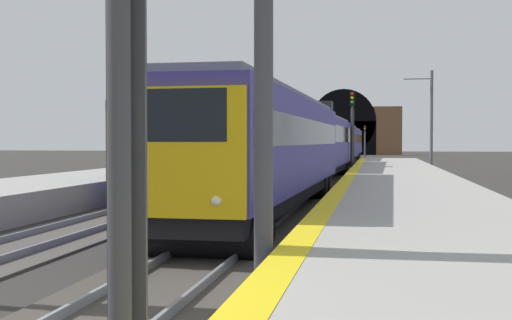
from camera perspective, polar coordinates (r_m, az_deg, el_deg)
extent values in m
cube|color=yellow|center=(6.66, -0.28, -11.70)|extent=(112.00, 0.50, 0.01)
cube|color=navy|center=(22.49, 1.04, 1.42)|extent=(19.22, 3.30, 2.83)
cube|color=black|center=(22.49, 1.04, 2.33)|extent=(18.45, 3.31, 0.81)
cube|color=slate|center=(22.54, 1.04, 5.27)|extent=(18.63, 2.87, 0.20)
cube|color=black|center=(22.55, 1.04, -2.67)|extent=(18.83, 2.96, 0.53)
cylinder|color=black|center=(14.48, -5.01, -6.40)|extent=(1.02, 2.62, 0.96)
cylinder|color=black|center=(16.20, -3.19, -5.55)|extent=(1.02, 2.62, 0.96)
cylinder|color=black|center=(29.05, 3.38, -2.38)|extent=(1.02, 2.62, 0.96)
cylinder|color=black|center=(30.83, 3.85, -2.15)|extent=(1.02, 2.62, 0.96)
cube|color=#E5B20F|center=(13.15, -6.57, 0.64)|extent=(0.19, 2.71, 2.54)
cube|color=black|center=(13.11, -6.64, 3.75)|extent=(0.09, 1.98, 1.02)
sphere|color=#F2EACC|center=(12.92, -3.36, -3.45)|extent=(0.20, 0.20, 0.20)
sphere|color=#F2EACC|center=(13.40, -9.80, -3.29)|extent=(0.20, 0.20, 0.20)
cube|color=navy|center=(42.19, 5.25, 1.50)|extent=(19.22, 3.30, 2.83)
cube|color=black|center=(42.19, 5.25, 2.17)|extent=(18.45, 3.31, 0.98)
cube|color=slate|center=(42.21, 5.25, 3.56)|extent=(18.63, 2.87, 0.20)
cube|color=black|center=(42.22, 5.24, -0.68)|extent=(18.83, 2.96, 0.53)
cylinder|color=black|center=(33.72, 3.66, -1.83)|extent=(1.02, 2.62, 0.96)
cylinder|color=black|center=(35.50, 4.05, -1.66)|extent=(1.02, 2.62, 0.96)
cylinder|color=black|center=(48.99, 6.10, -0.76)|extent=(1.02, 2.62, 0.96)
cylinder|color=black|center=(50.78, 6.29, -0.68)|extent=(1.02, 2.62, 0.96)
cube|color=navy|center=(61.97, 6.78, 1.52)|extent=(19.22, 3.30, 2.83)
cube|color=black|center=(61.97, 6.78, 1.86)|extent=(18.45, 3.31, 0.87)
cube|color=slate|center=(61.98, 6.78, 2.93)|extent=(18.63, 2.87, 0.20)
cube|color=black|center=(61.99, 6.77, 0.04)|extent=(18.83, 2.96, 0.53)
cylinder|color=black|center=(53.59, 6.03, -0.56)|extent=(1.02, 2.62, 0.96)
cylinder|color=black|center=(55.38, 6.21, -0.49)|extent=(1.02, 2.62, 0.96)
cylinder|color=black|center=(68.62, 7.22, -0.09)|extent=(1.02, 2.62, 0.96)
cylinder|color=black|center=(70.42, 7.33, -0.05)|extent=(1.02, 2.62, 0.96)
cube|color=navy|center=(81.77, 7.56, 1.54)|extent=(19.22, 3.30, 2.83)
cube|color=black|center=(81.77, 7.57, 1.79)|extent=(18.45, 3.31, 0.89)
cube|color=slate|center=(81.78, 7.57, 2.60)|extent=(18.63, 2.87, 0.20)
cube|color=black|center=(81.79, 7.56, 0.41)|extent=(18.83, 2.96, 0.53)
cylinder|color=black|center=(73.47, 7.12, 0.02)|extent=(1.02, 2.62, 0.96)
cylinder|color=black|center=(75.27, 7.22, 0.06)|extent=(1.02, 2.62, 0.96)
cylinder|color=black|center=(88.32, 7.85, 0.28)|extent=(1.02, 2.62, 0.96)
cylinder|color=black|center=(90.12, 7.92, 0.31)|extent=(1.02, 2.62, 0.96)
cube|color=black|center=(42.23, 5.26, 4.30)|extent=(1.34, 1.73, 0.90)
cube|color=navy|center=(33.21, -4.08, 1.61)|extent=(18.59, 2.81, 2.92)
cube|color=black|center=(33.21, -4.08, 2.09)|extent=(17.85, 2.84, 0.98)
cube|color=slate|center=(33.24, -4.08, 4.29)|extent=(18.03, 2.40, 0.20)
cube|color=black|center=(33.25, -4.07, -1.25)|extent=(18.21, 2.48, 0.54)
cylinder|color=black|center=(25.60, -8.53, -2.89)|extent=(1.00, 2.51, 0.99)
cylinder|color=black|center=(27.31, -7.31, -2.61)|extent=(1.00, 2.51, 0.99)
cylinder|color=black|center=(39.30, -1.83, -1.31)|extent=(1.00, 2.51, 0.99)
cylinder|color=black|center=(41.06, -1.30, -1.19)|extent=(1.00, 2.51, 0.99)
cube|color=#E5B20F|center=(24.28, -9.55, 1.11)|extent=(0.13, 2.62, 2.51)
cube|color=black|center=(24.24, -9.60, 2.97)|extent=(0.05, 1.91, 1.05)
sphere|color=#F2EACC|center=(24.01, -7.90, -1.05)|extent=(0.20, 0.20, 0.20)
sphere|color=#F2EACC|center=(24.51, -11.23, -1.01)|extent=(0.20, 0.20, 0.20)
cube|color=navy|center=(52.09, 1.09, 1.61)|extent=(18.59, 2.81, 2.92)
cube|color=black|center=(52.10, 1.09, 1.92)|extent=(17.85, 2.84, 0.86)
cube|color=slate|center=(52.12, 1.09, 3.32)|extent=(18.03, 2.40, 0.20)
cube|color=black|center=(52.12, 1.09, -0.21)|extent=(18.21, 2.48, 0.54)
cylinder|color=black|center=(44.09, -0.61, -1.00)|extent=(1.00, 2.51, 0.99)
cylinder|color=black|center=(45.86, -0.18, -0.90)|extent=(1.00, 2.51, 0.99)
cylinder|color=black|center=(58.43, 2.09, -0.36)|extent=(1.00, 2.51, 0.99)
cylinder|color=black|center=(60.21, 2.33, -0.30)|extent=(1.00, 2.51, 0.99)
cube|color=navy|center=(71.18, 3.50, 1.60)|extent=(18.59, 2.81, 2.92)
cube|color=black|center=(71.18, 3.50, 1.99)|extent=(17.85, 2.84, 1.05)
cube|color=slate|center=(71.20, 3.50, 2.86)|extent=(18.03, 2.40, 0.20)
cube|color=black|center=(71.20, 3.50, 0.27)|extent=(18.21, 2.48, 0.54)
cylinder|color=black|center=(63.47, 2.66, -0.20)|extent=(1.00, 2.51, 0.99)
cylinder|color=black|center=(65.25, 2.87, -0.16)|extent=(1.00, 2.51, 0.99)
cylinder|color=black|center=(77.17, 4.02, 0.11)|extent=(1.00, 2.51, 0.99)
cylinder|color=black|center=(78.96, 4.17, 0.15)|extent=(1.00, 2.51, 0.99)
cube|color=black|center=(52.14, 1.09, 3.93)|extent=(1.31, 1.64, 0.90)
cylinder|color=#38383D|center=(4.66, -11.35, -6.68)|extent=(0.16, 0.16, 3.65)
cube|color=#38383D|center=(4.78, -10.73, -6.45)|extent=(0.04, 0.28, 3.29)
cylinder|color=#38383D|center=(48.98, 8.06, 1.59)|extent=(0.16, 0.16, 5.00)
cube|color=black|center=(49.07, 8.07, 5.13)|extent=(0.20, 0.38, 1.05)
cube|color=#38383D|center=(49.12, 8.06, 1.59)|extent=(0.04, 0.28, 4.50)
sphere|color=red|center=(48.96, 8.07, 5.52)|extent=(0.20, 0.20, 0.20)
sphere|color=yellow|center=(48.94, 8.07, 5.16)|extent=(0.20, 0.20, 0.20)
sphere|color=green|center=(48.92, 8.07, 4.81)|extent=(0.20, 0.20, 0.20)
cylinder|color=#4C4C54|center=(103.74, 9.10, 1.33)|extent=(0.16, 0.16, 4.07)
cube|color=black|center=(103.76, 9.10, 2.66)|extent=(0.20, 0.38, 0.75)
cube|color=#4C4C54|center=(103.88, 9.10, 1.33)|extent=(0.04, 0.28, 3.67)
sphere|color=red|center=(103.63, 9.10, 2.76)|extent=(0.20, 0.20, 0.20)
sphere|color=yellow|center=(103.63, 9.10, 2.59)|extent=(0.20, 0.20, 0.20)
cylinder|color=#3F3F47|center=(9.88, 0.64, 4.76)|extent=(0.28, 0.28, 6.07)
cube|color=brown|center=(124.58, 7.36, 2.43)|extent=(2.65, 20.68, 8.66)
cube|color=black|center=(123.19, 7.33, 1.84)|extent=(0.12, 11.58, 6.06)
cylinder|color=black|center=(123.24, 7.33, 3.25)|extent=(0.12, 11.58, 11.58)
cylinder|color=#595B60|center=(50.86, 14.48, 3.02)|extent=(0.22, 0.22, 7.60)
cylinder|color=#595B60|center=(50.98, 13.38, 6.63)|extent=(0.08, 1.99, 0.08)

